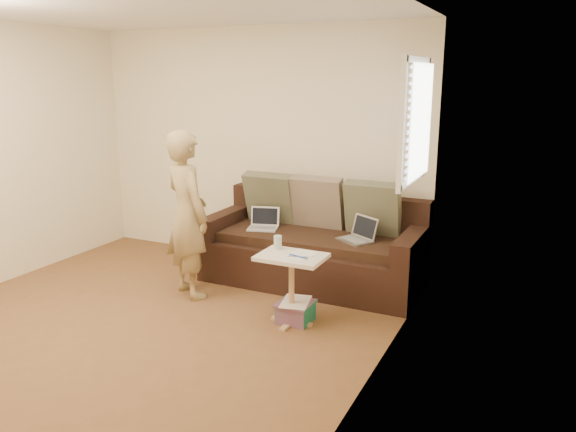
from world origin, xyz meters
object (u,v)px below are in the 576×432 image
object	(u,v)px
sofa	(313,243)
person	(187,215)
striped_box	(296,311)
laptop_white	(263,229)
side_table	(292,289)
drinking_glass	(278,242)
laptop_silver	(354,241)

from	to	relation	value
sofa	person	distance (m)	1.30
striped_box	person	bearing A→B (deg)	173.36
laptop_white	person	bearing A→B (deg)	-135.17
person	side_table	xyz separation A→B (m)	(1.17, -0.18, -0.49)
sofa	drinking_glass	xyz separation A→B (m)	(0.04, -0.88, 0.25)
drinking_glass	striped_box	bearing A→B (deg)	-17.24
drinking_glass	striped_box	distance (m)	0.62
laptop_white	striped_box	bearing A→B (deg)	-64.44
laptop_white	side_table	xyz separation A→B (m)	(0.76, -0.92, -0.21)
sofa	laptop_silver	world-z (taller)	sofa
laptop_silver	drinking_glass	bearing A→B (deg)	-86.23
side_table	sofa	bearing A→B (deg)	102.66
laptop_silver	laptop_white	size ratio (longest dim) A/B	1.10
sofa	laptop_white	bearing A→B (deg)	-173.06
laptop_silver	person	bearing A→B (deg)	-121.09
sofa	laptop_silver	distance (m)	0.48
laptop_white	striped_box	size ratio (longest dim) A/B	1.03
laptop_white	drinking_glass	distance (m)	1.01
laptop_silver	striped_box	world-z (taller)	laptop_silver
laptop_silver	drinking_glass	world-z (taller)	drinking_glass
side_table	drinking_glass	size ratio (longest dim) A/B	5.12
person	drinking_glass	world-z (taller)	person
sofa	person	xyz separation A→B (m)	(-0.95, -0.80, 0.38)
striped_box	sofa	bearing A→B (deg)	104.33
side_table	striped_box	bearing A→B (deg)	62.67
person	sofa	bearing A→B (deg)	-111.14
laptop_silver	person	distance (m)	1.62
person	striped_box	xyz separation A→B (m)	(1.19, -0.14, -0.71)
side_table	laptop_white	bearing A→B (deg)	129.70
sofa	person	size ratio (longest dim) A/B	1.37
drinking_glass	striped_box	world-z (taller)	drinking_glass
person	side_table	size ratio (longest dim) A/B	2.61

